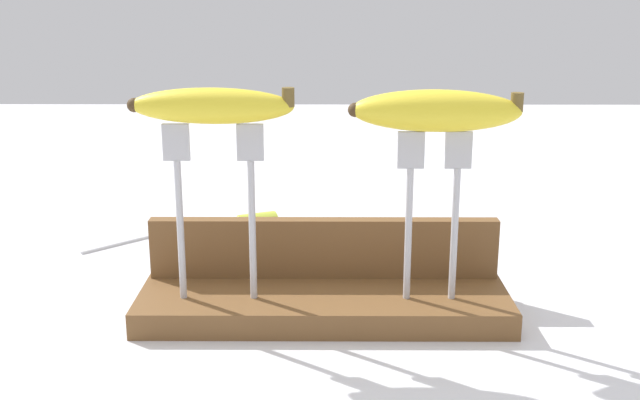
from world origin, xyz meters
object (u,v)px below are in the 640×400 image
fork_fallen_near (153,234)px  banana_chunk_near (254,227)px  fork_stand_right (429,200)px  banana_raised_right (432,111)px  banana_raised_left (208,106)px  fork_stand_left (211,196)px

fork_fallen_near → banana_chunk_near: bearing=-8.3°
fork_stand_right → banana_chunk_near: size_ratio=2.77×
fork_stand_right → banana_raised_right: (-0.00, 0.00, 0.09)m
banana_raised_left → banana_chunk_near: size_ratio=2.62×
fork_stand_left → banana_raised_left: bearing=176.6°
banana_chunk_near → banana_raised_left: bearing=-93.7°
fork_stand_right → banana_chunk_near: 0.35m
fork_stand_right → banana_chunk_near: (-0.20, 0.26, -0.11)m
banana_chunk_near → fork_stand_left: bearing=-93.7°
fork_stand_right → fork_fallen_near: fork_stand_right is taller
fork_stand_left → banana_raised_right: 0.23m
banana_raised_left → fork_stand_right: bearing=-0.0°
fork_stand_left → banana_raised_left: (-0.00, 0.00, 0.09)m
banana_raised_right → fork_fallen_near: 0.49m
fork_fallen_near → fork_stand_left: bearing=-66.3°
banana_raised_right → banana_raised_left: bearing=180.0°
fork_stand_right → fork_fallen_near: (-0.34, 0.28, -0.13)m
banana_raised_left → banana_raised_right: bearing=-0.0°
fork_stand_left → fork_fallen_near: size_ratio=1.31×
banana_raised_left → fork_fallen_near: (-0.12, 0.28, -0.22)m
fork_fallen_near → banana_raised_left: bearing=-66.3°
fork_stand_left → banana_chunk_near: fork_stand_left is taller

